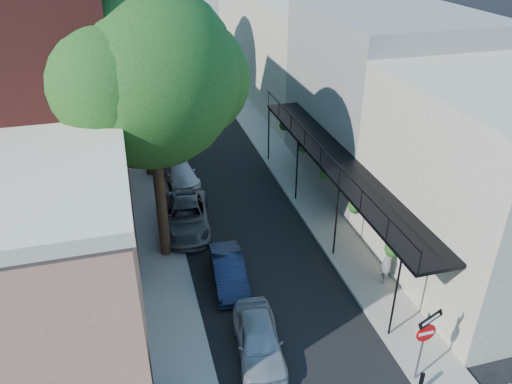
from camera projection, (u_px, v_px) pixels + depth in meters
road_surface at (186, 103)px, 39.80m from camera, size 6.00×64.00×0.01m
sidewalk_left at (135, 107)px, 38.85m from camera, size 2.00×64.00×0.12m
sidewalk_right at (234, 98)px, 40.70m from camera, size 2.00×64.00×0.12m
buildings_left at (48, 51)px, 34.19m from camera, size 10.10×59.10×12.00m
buildings_right at (296, 41)px, 39.30m from camera, size 9.80×55.00×10.00m
sign_post at (425, 335)px, 15.13m from camera, size 0.89×0.17×2.99m
bollard at (421, 383)px, 15.44m from camera, size 0.14×0.14×0.80m
oak_near at (159, 78)px, 18.57m from camera, size 7.48×6.80×11.42m
oak_mid at (144, 50)px, 25.66m from camera, size 6.60×6.00×10.20m
oak_far at (132, 0)px, 32.69m from camera, size 7.70×7.00×11.90m
parked_car_a at (259, 340)px, 16.85m from camera, size 1.91×3.88×1.27m
parked_car_b at (229, 271)px, 20.16m from camera, size 1.51×3.64×1.17m
parked_car_c at (186, 217)px, 23.62m from camera, size 2.73×4.95×1.31m
parked_car_d at (180, 172)px, 27.87m from camera, size 2.05×4.03×1.12m
parked_car_e at (176, 131)px, 33.20m from camera, size 1.42×3.31×1.11m
pedestrian at (388, 260)px, 19.92m from camera, size 0.72×0.85×1.98m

